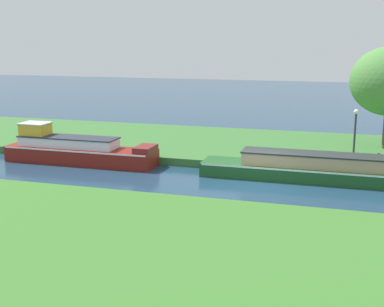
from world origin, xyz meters
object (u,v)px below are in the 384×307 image
Objects in this scene: forest_narrowboat at (319,170)px; lamp_post at (355,129)px; mooring_post_far at (378,161)px; maroon_barge at (77,150)px; mooring_post_near at (258,154)px.

forest_narrowboat is 4.09× the size of lamp_post.
mooring_post_far is at bearing 29.34° from forest_narrowboat.
maroon_barge is at bearing -180.00° from forest_narrowboat.
maroon_barge is 11.33× the size of mooring_post_near.
maroon_barge is at bearing -171.03° from mooring_post_near.
lamp_post reaches higher than forest_narrowboat.
forest_narrowboat reaches higher than mooring_post_near.
maroon_barge is 0.74× the size of forest_narrowboat.
maroon_barge reaches higher than forest_narrowboat.
lamp_post reaches higher than maroon_barge.
maroon_barge is 9.44m from mooring_post_near.
forest_narrowboat is 3.01m from mooring_post_far.
mooring_post_far is at bearing 0.00° from mooring_post_near.
forest_narrowboat is (12.35, 0.00, -0.14)m from maroon_barge.
maroon_barge is 3.04× the size of lamp_post.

